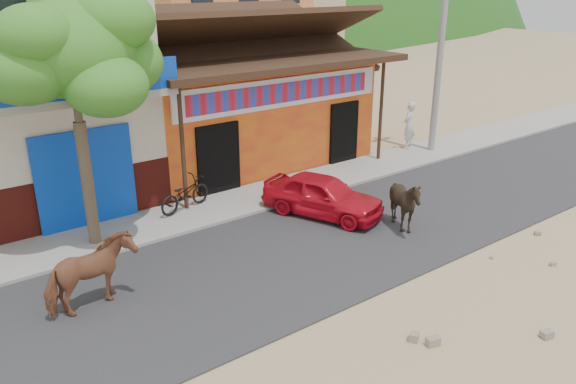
{
  "coord_description": "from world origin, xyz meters",
  "views": [
    {
      "loc": [
        -8.29,
        -6.93,
        6.17
      ],
      "look_at": [
        -0.8,
        3.0,
        1.4
      ],
      "focal_mm": 35.0,
      "sensor_mm": 36.0,
      "label": 1
    }
  ],
  "objects_px": {
    "scooter": "(185,194)",
    "pedestrian": "(409,125)",
    "cow_tan": "(91,275)",
    "tree": "(79,122)",
    "red_car": "(323,195)",
    "utility_pole": "(441,40)",
    "cow_dark": "(405,204)"
  },
  "relations": [
    {
      "from": "cow_dark",
      "to": "scooter",
      "type": "height_order",
      "value": "cow_dark"
    },
    {
      "from": "cow_dark",
      "to": "red_car",
      "type": "height_order",
      "value": "cow_dark"
    },
    {
      "from": "tree",
      "to": "utility_pole",
      "type": "relative_size",
      "value": 0.75
    },
    {
      "from": "pedestrian",
      "to": "tree",
      "type": "bearing_deg",
      "value": -17.19
    },
    {
      "from": "utility_pole",
      "to": "red_car",
      "type": "bearing_deg",
      "value": -163.49
    },
    {
      "from": "utility_pole",
      "to": "pedestrian",
      "type": "height_order",
      "value": "utility_pole"
    },
    {
      "from": "utility_pole",
      "to": "pedestrian",
      "type": "relative_size",
      "value": 4.54
    },
    {
      "from": "scooter",
      "to": "pedestrian",
      "type": "bearing_deg",
      "value": -104.11
    },
    {
      "from": "cow_dark",
      "to": "scooter",
      "type": "xyz_separation_m",
      "value": [
        -3.97,
        4.45,
        -0.18
      ]
    },
    {
      "from": "tree",
      "to": "cow_dark",
      "type": "relative_size",
      "value": 4.18
    },
    {
      "from": "red_car",
      "to": "scooter",
      "type": "xyz_separation_m",
      "value": [
        -2.92,
        2.44,
        -0.04
      ]
    },
    {
      "from": "utility_pole",
      "to": "tree",
      "type": "bearing_deg",
      "value": -179.1
    },
    {
      "from": "tree",
      "to": "pedestrian",
      "type": "relative_size",
      "value": 3.4
    },
    {
      "from": "cow_tan",
      "to": "pedestrian",
      "type": "xyz_separation_m",
      "value": [
        13.25,
        3.69,
        0.22
      ]
    },
    {
      "from": "red_car",
      "to": "scooter",
      "type": "distance_m",
      "value": 3.81
    },
    {
      "from": "red_car",
      "to": "pedestrian",
      "type": "height_order",
      "value": "pedestrian"
    },
    {
      "from": "tree",
      "to": "cow_tan",
      "type": "bearing_deg",
      "value": -109.42
    },
    {
      "from": "utility_pole",
      "to": "scooter",
      "type": "bearing_deg",
      "value": 178.18
    },
    {
      "from": "cow_tan",
      "to": "pedestrian",
      "type": "distance_m",
      "value": 13.76
    },
    {
      "from": "red_car",
      "to": "scooter",
      "type": "height_order",
      "value": "red_car"
    },
    {
      "from": "scooter",
      "to": "cow_dark",
      "type": "bearing_deg",
      "value": -154.63
    },
    {
      "from": "pedestrian",
      "to": "red_car",
      "type": "bearing_deg",
      "value": 1.69
    },
    {
      "from": "cow_dark",
      "to": "pedestrian",
      "type": "bearing_deg",
      "value": 108.36
    },
    {
      "from": "red_car",
      "to": "scooter",
      "type": "bearing_deg",
      "value": 118.08
    },
    {
      "from": "tree",
      "to": "red_car",
      "type": "relative_size",
      "value": 1.78
    },
    {
      "from": "tree",
      "to": "cow_dark",
      "type": "bearing_deg",
      "value": -30.41
    },
    {
      "from": "cow_dark",
      "to": "red_car",
      "type": "distance_m",
      "value": 2.27
    },
    {
      "from": "tree",
      "to": "utility_pole",
      "type": "height_order",
      "value": "utility_pole"
    },
    {
      "from": "tree",
      "to": "utility_pole",
      "type": "xyz_separation_m",
      "value": [
        12.8,
        0.2,
        1.0
      ]
    },
    {
      "from": "cow_tan",
      "to": "pedestrian",
      "type": "bearing_deg",
      "value": -85.71
    },
    {
      "from": "tree",
      "to": "cow_tan",
      "type": "distance_m",
      "value": 3.77
    },
    {
      "from": "utility_pole",
      "to": "scooter",
      "type": "distance_m",
      "value": 10.69
    }
  ]
}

